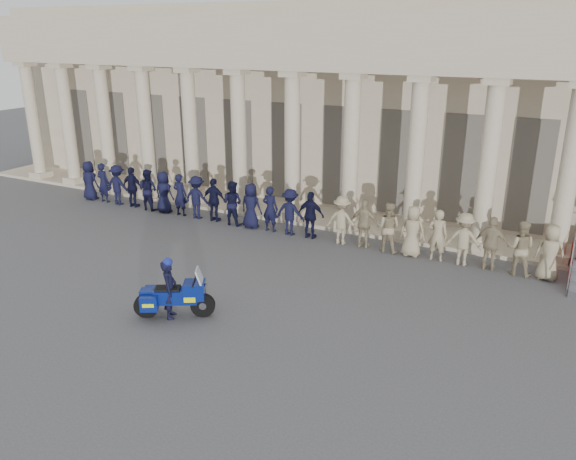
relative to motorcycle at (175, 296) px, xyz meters
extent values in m
plane|color=#49494C|center=(0.29, 1.30, -0.64)|extent=(90.00, 90.00, 0.00)
cube|color=tan|center=(0.29, 16.30, 3.86)|extent=(40.00, 10.00, 9.00)
cube|color=tan|center=(0.29, 10.10, -0.57)|extent=(40.00, 2.60, 0.15)
cube|color=tan|center=(0.29, 9.30, 6.15)|extent=(35.80, 1.00, 1.00)
cube|color=tan|center=(0.29, 9.30, 7.25)|extent=(35.80, 1.00, 1.20)
cube|color=tan|center=(-16.61, 9.30, -0.34)|extent=(0.90, 0.90, 0.30)
cylinder|color=tan|center=(-16.61, 9.30, 2.61)|extent=(0.64, 0.64, 5.60)
cube|color=tan|center=(-16.61, 9.30, 5.53)|extent=(0.85, 0.85, 0.24)
cube|color=tan|center=(-14.01, 9.30, -0.34)|extent=(0.90, 0.90, 0.30)
cylinder|color=tan|center=(-14.01, 9.30, 2.61)|extent=(0.64, 0.64, 5.60)
cube|color=tan|center=(-14.01, 9.30, 5.53)|extent=(0.85, 0.85, 0.24)
cube|color=tan|center=(-11.41, 9.30, -0.34)|extent=(0.90, 0.90, 0.30)
cylinder|color=tan|center=(-11.41, 9.30, 2.61)|extent=(0.64, 0.64, 5.60)
cube|color=tan|center=(-11.41, 9.30, 5.53)|extent=(0.85, 0.85, 0.24)
cube|color=tan|center=(-8.81, 9.30, -0.34)|extent=(0.90, 0.90, 0.30)
cylinder|color=tan|center=(-8.81, 9.30, 2.61)|extent=(0.64, 0.64, 5.60)
cube|color=tan|center=(-8.81, 9.30, 5.53)|extent=(0.85, 0.85, 0.24)
cube|color=tan|center=(-6.21, 9.30, -0.34)|extent=(0.90, 0.90, 0.30)
cylinder|color=tan|center=(-6.21, 9.30, 2.61)|extent=(0.64, 0.64, 5.60)
cube|color=tan|center=(-6.21, 9.30, 5.53)|extent=(0.85, 0.85, 0.24)
cube|color=tan|center=(-3.61, 9.30, -0.34)|extent=(0.90, 0.90, 0.30)
cylinder|color=tan|center=(-3.61, 9.30, 2.61)|extent=(0.64, 0.64, 5.60)
cube|color=tan|center=(-3.61, 9.30, 5.53)|extent=(0.85, 0.85, 0.24)
cube|color=tan|center=(-1.01, 9.30, -0.34)|extent=(0.90, 0.90, 0.30)
cylinder|color=tan|center=(-1.01, 9.30, 2.61)|extent=(0.64, 0.64, 5.60)
cube|color=tan|center=(-1.01, 9.30, 5.53)|extent=(0.85, 0.85, 0.24)
cube|color=tan|center=(1.59, 9.30, -0.34)|extent=(0.90, 0.90, 0.30)
cylinder|color=tan|center=(1.59, 9.30, 2.61)|extent=(0.64, 0.64, 5.60)
cube|color=tan|center=(1.59, 9.30, 5.53)|extent=(0.85, 0.85, 0.24)
cube|color=tan|center=(4.19, 9.30, -0.34)|extent=(0.90, 0.90, 0.30)
cylinder|color=tan|center=(4.19, 9.30, 2.61)|extent=(0.64, 0.64, 5.60)
cube|color=tan|center=(4.19, 9.30, 5.53)|extent=(0.85, 0.85, 0.24)
cube|color=tan|center=(6.79, 9.30, -0.34)|extent=(0.90, 0.90, 0.30)
cylinder|color=tan|center=(6.79, 9.30, 2.61)|extent=(0.64, 0.64, 5.60)
cube|color=tan|center=(6.79, 9.30, 5.53)|extent=(0.85, 0.85, 0.24)
cube|color=tan|center=(9.39, 9.30, -0.34)|extent=(0.90, 0.90, 0.30)
cylinder|color=tan|center=(9.39, 9.30, 2.61)|extent=(0.64, 0.64, 5.60)
cube|color=black|center=(-15.31, 11.32, 1.91)|extent=(1.30, 0.12, 4.20)
cube|color=black|center=(-12.71, 11.32, 1.91)|extent=(1.30, 0.12, 4.20)
cube|color=black|center=(-10.11, 11.32, 1.91)|extent=(1.30, 0.12, 4.20)
cube|color=black|center=(-7.51, 11.32, 1.91)|extent=(1.30, 0.12, 4.20)
cube|color=black|center=(-4.91, 11.32, 1.91)|extent=(1.30, 0.12, 4.20)
cube|color=black|center=(-2.31, 11.32, 1.91)|extent=(1.30, 0.12, 4.20)
cube|color=black|center=(0.29, 11.32, 1.91)|extent=(1.30, 0.12, 4.20)
cube|color=black|center=(2.89, 11.32, 1.91)|extent=(1.30, 0.12, 4.20)
cube|color=black|center=(5.49, 11.32, 1.91)|extent=(1.30, 0.12, 4.20)
cube|color=black|center=(8.09, 11.32, 1.91)|extent=(1.30, 0.12, 4.20)
imported|color=black|center=(-11.23, 7.71, 0.30)|extent=(0.92, 0.60, 1.89)
imported|color=black|center=(-10.32, 7.71, 0.30)|extent=(0.69, 0.45, 1.89)
imported|color=black|center=(-9.40, 7.71, 0.30)|extent=(1.22, 0.70, 1.89)
imported|color=black|center=(-8.49, 7.71, 0.30)|extent=(1.11, 0.46, 1.89)
imported|color=black|center=(-7.58, 7.71, 0.30)|extent=(0.92, 0.72, 1.89)
imported|color=black|center=(-6.67, 7.71, 0.30)|extent=(0.92, 0.60, 1.89)
imported|color=black|center=(-5.75, 7.71, 0.30)|extent=(0.69, 0.45, 1.89)
imported|color=black|center=(-4.84, 7.71, 0.30)|extent=(1.22, 0.70, 1.89)
imported|color=black|center=(-3.93, 7.71, 0.30)|extent=(1.11, 0.46, 1.89)
imported|color=black|center=(-3.02, 7.71, 0.30)|extent=(0.92, 0.72, 1.89)
imported|color=black|center=(-2.10, 7.71, 0.30)|extent=(0.92, 0.60, 1.89)
imported|color=black|center=(-1.19, 7.71, 0.30)|extent=(0.69, 0.45, 1.89)
imported|color=black|center=(-0.28, 7.71, 0.30)|extent=(1.22, 0.70, 1.89)
imported|color=black|center=(0.63, 7.71, 0.30)|extent=(1.11, 0.46, 1.89)
imported|color=gray|center=(1.95, 7.71, 0.30)|extent=(1.22, 0.70, 1.89)
imported|color=gray|center=(2.86, 7.71, 0.30)|extent=(1.11, 0.46, 1.89)
imported|color=gray|center=(3.77, 7.71, 0.30)|extent=(0.92, 0.72, 1.89)
imported|color=gray|center=(4.68, 7.71, 0.30)|extent=(0.92, 0.60, 1.89)
imported|color=gray|center=(5.60, 7.71, 0.30)|extent=(0.69, 0.45, 1.89)
imported|color=gray|center=(6.51, 7.71, 0.30)|extent=(1.22, 0.70, 1.89)
imported|color=gray|center=(7.42, 7.71, 0.30)|extent=(1.11, 0.46, 1.89)
imported|color=gray|center=(8.33, 7.71, 0.30)|extent=(0.92, 0.72, 1.89)
imported|color=gray|center=(9.25, 7.71, 0.30)|extent=(0.92, 0.60, 1.89)
cube|color=#A80D0F|center=(9.91, 9.20, -0.23)|extent=(0.04, 3.30, 0.84)
cylinder|color=black|center=(0.69, 0.38, -0.29)|extent=(0.69, 0.47, 0.71)
cylinder|color=black|center=(-0.72, -0.40, -0.29)|extent=(0.69, 0.47, 0.71)
cube|color=navy|center=(0.03, 0.01, 0.02)|extent=(1.30, 0.99, 0.41)
cube|color=navy|center=(0.50, 0.27, 0.19)|extent=(0.79, 0.77, 0.48)
cube|color=silver|center=(0.50, 0.27, -0.05)|extent=(0.36, 0.40, 0.13)
cube|color=#B2BFCC|center=(0.66, 0.36, 0.56)|extent=(0.43, 0.54, 0.57)
cube|color=black|center=(-0.16, -0.09, 0.24)|extent=(0.79, 0.66, 0.11)
cube|color=navy|center=(-0.67, -0.38, 0.11)|extent=(0.50, 0.50, 0.24)
cube|color=navy|center=(-0.41, -0.62, -0.05)|extent=(0.54, 0.44, 0.43)
cube|color=#DCE80C|center=(-0.41, -0.62, -0.05)|extent=(0.41, 0.38, 0.11)
cube|color=navy|center=(-0.75, -0.02, -0.05)|extent=(0.54, 0.44, 0.43)
cube|color=#DCE80C|center=(-0.75, -0.02, -0.05)|extent=(0.41, 0.38, 0.11)
cylinder|color=silver|center=(-0.56, -0.02, -0.32)|extent=(0.61, 0.41, 0.11)
cylinder|color=black|center=(0.50, 0.27, 0.45)|extent=(0.40, 0.68, 0.04)
imported|color=black|center=(-0.11, -0.06, 0.23)|extent=(0.67, 0.76, 1.74)
sphere|color=navy|center=(-0.11, -0.06, 1.05)|extent=(0.28, 0.28, 0.28)
camera|label=1|loc=(9.49, -11.28, 7.08)|focal=35.00mm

